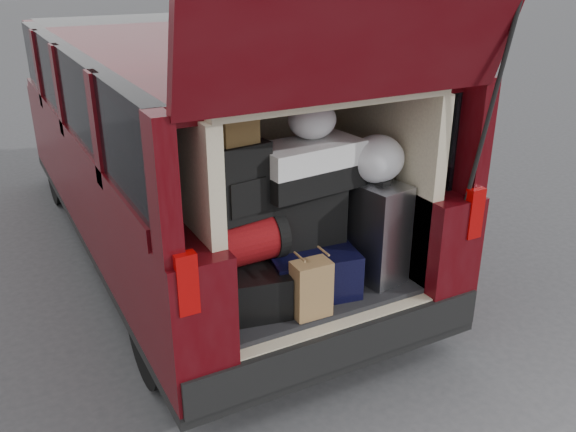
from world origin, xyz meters
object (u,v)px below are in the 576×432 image
at_px(black_hardshell, 240,280).
at_px(backpack, 241,181).
at_px(silver_roller, 373,230).
at_px(red_duffel, 245,240).
at_px(navy_hardshell, 304,262).
at_px(twotone_duffel, 308,166).
at_px(black_soft_case, 301,214).
at_px(kraft_bag, 311,289).

relative_size(black_hardshell, backpack, 1.47).
height_order(black_hardshell, silver_roller, silver_roller).
relative_size(black_hardshell, red_duffel, 1.45).
bearing_deg(backpack, silver_roller, -14.16).
bearing_deg(navy_hardshell, black_hardshell, -170.25).
bearing_deg(twotone_duffel, black_hardshell, 173.90).
xyz_separation_m(black_soft_case, backpack, (-0.41, -0.07, 0.29)).
relative_size(silver_roller, backpack, 1.45).
distance_m(navy_hardshell, twotone_duffel, 0.60).
bearing_deg(black_soft_case, twotone_duffel, -56.48).
bearing_deg(silver_roller, backpack, 164.34).
relative_size(silver_roller, kraft_bag, 1.89).
relative_size(kraft_bag, black_soft_case, 0.69).
bearing_deg(backpack, black_hardshell, 89.27).
distance_m(red_duffel, black_soft_case, 0.40).
xyz_separation_m(navy_hardshell, red_duffel, (-0.39, -0.03, 0.25)).
bearing_deg(backpack, twotone_duffel, -4.10).
xyz_separation_m(navy_hardshell, backpack, (-0.41, -0.04, 0.60)).
distance_m(black_hardshell, navy_hardshell, 0.42).
height_order(kraft_bag, red_duffel, red_duffel).
height_order(silver_roller, backpack, backpack).
bearing_deg(black_hardshell, navy_hardshell, 11.23).
distance_m(kraft_bag, backpack, 0.70).
relative_size(red_duffel, twotone_duffel, 0.70).
bearing_deg(navy_hardshell, black_soft_case, 105.50).
height_order(navy_hardshell, silver_roller, silver_roller).
distance_m(black_hardshell, black_soft_case, 0.52).
relative_size(navy_hardshell, twotone_duffel, 1.02).
distance_m(black_hardshell, backpack, 0.61).
height_order(navy_hardshell, red_duffel, red_duffel).
relative_size(kraft_bag, twotone_duffel, 0.53).
xyz_separation_m(navy_hardshell, black_soft_case, (-0.00, 0.04, 0.30)).
distance_m(silver_roller, twotone_duffel, 0.59).
height_order(silver_roller, kraft_bag, silver_roller).
relative_size(black_hardshell, black_soft_case, 1.32).
bearing_deg(twotone_duffel, kraft_bag, -122.15).
height_order(red_duffel, twotone_duffel, twotone_duffel).
distance_m(black_soft_case, twotone_duffel, 0.31).
distance_m(black_hardshell, kraft_bag, 0.43).
height_order(black_hardshell, twotone_duffel, twotone_duffel).
bearing_deg(red_duffel, backpack, -160.85).
xyz_separation_m(red_duffel, black_soft_case, (0.39, 0.07, 0.05)).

